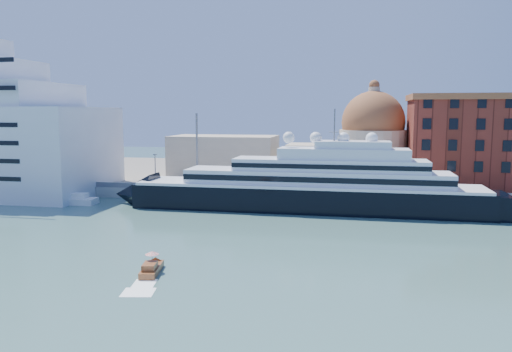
# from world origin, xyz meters

# --- Properties ---
(ground) EXTENTS (400.00, 400.00, 0.00)m
(ground) POSITION_xyz_m (0.00, 0.00, 0.00)
(ground) COLOR #365D59
(ground) RESTS_ON ground
(quay) EXTENTS (180.00, 10.00, 2.50)m
(quay) POSITION_xyz_m (0.00, 34.00, 1.25)
(quay) COLOR gray
(quay) RESTS_ON ground
(land) EXTENTS (260.00, 72.00, 2.00)m
(land) POSITION_xyz_m (0.00, 75.00, 1.00)
(land) COLOR slate
(land) RESTS_ON ground
(quay_fence) EXTENTS (180.00, 0.10, 1.20)m
(quay_fence) POSITION_xyz_m (0.00, 29.50, 3.10)
(quay_fence) COLOR slate
(quay_fence) RESTS_ON quay
(superyacht) EXTENTS (83.82, 11.62, 25.05)m
(superyacht) POSITION_xyz_m (5.14, 23.00, 4.32)
(superyacht) COLOR black
(superyacht) RESTS_ON ground
(service_barge) EXTENTS (12.33, 4.81, 2.72)m
(service_barge) POSITION_xyz_m (-45.67, 19.41, 0.78)
(service_barge) COLOR white
(service_barge) RESTS_ON ground
(water_taxi) EXTENTS (3.14, 6.38, 2.90)m
(water_taxi) POSITION_xyz_m (-7.92, -23.23, 0.70)
(water_taxi) COLOR brown
(water_taxi) RESTS_ON ground
(warehouse) EXTENTS (43.00, 19.00, 23.25)m
(warehouse) POSITION_xyz_m (52.00, 52.00, 13.79)
(warehouse) COLOR maroon
(warehouse) RESTS_ON land
(church) EXTENTS (66.00, 18.00, 25.50)m
(church) POSITION_xyz_m (6.39, 57.72, 10.91)
(church) COLOR beige
(church) RESTS_ON land
(lamp_posts) EXTENTS (120.80, 2.40, 18.00)m
(lamp_posts) POSITION_xyz_m (-12.67, 32.27, 9.84)
(lamp_posts) COLOR slate
(lamp_posts) RESTS_ON quay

